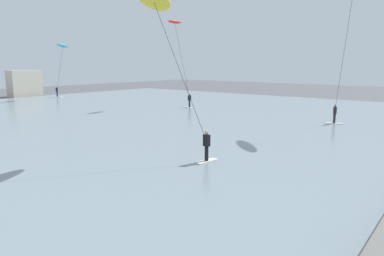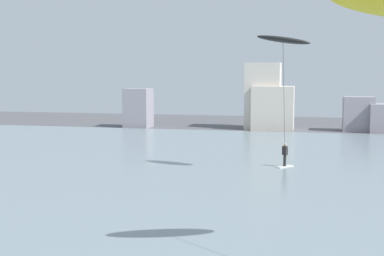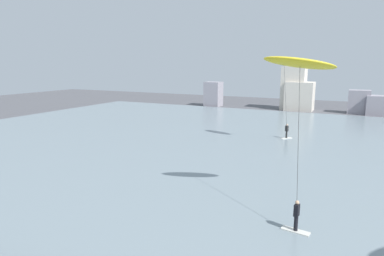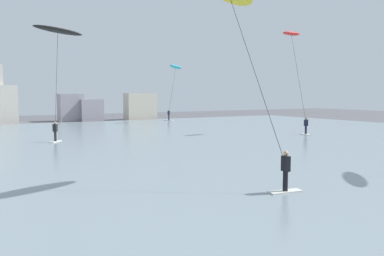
# 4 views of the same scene
# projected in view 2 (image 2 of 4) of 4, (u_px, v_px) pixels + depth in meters

# --- Properties ---
(water_bay) EXTENTS (84.00, 52.00, 0.10)m
(water_bay) POSITION_uv_depth(u_px,v_px,m) (291.00, 179.00, 30.51)
(water_bay) COLOR gray
(water_bay) RESTS_ON ground
(far_shore_buildings) EXTENTS (40.47, 5.37, 7.95)m
(far_shore_buildings) POSITION_uv_depth(u_px,v_px,m) (291.00, 106.00, 58.66)
(far_shore_buildings) COLOR gray
(far_shore_buildings) RESTS_ON ground
(kitesurfer_black) EXTENTS (3.65, 4.47, 8.96)m
(kitesurfer_black) POSITION_uv_depth(u_px,v_px,m) (283.00, 50.00, 31.17)
(kitesurfer_black) COLOR silver
(kitesurfer_black) RESTS_ON water_bay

